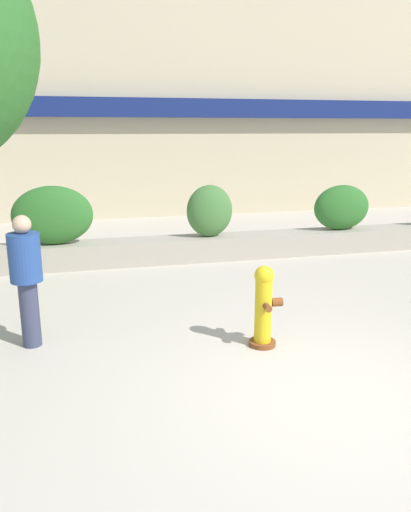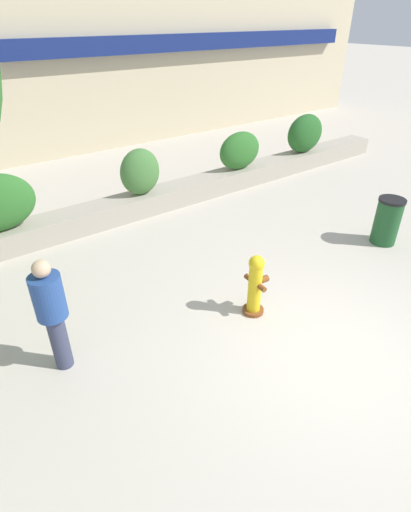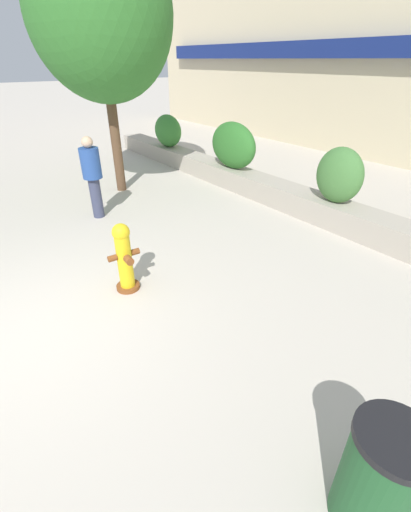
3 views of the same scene
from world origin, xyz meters
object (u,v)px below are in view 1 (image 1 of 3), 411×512
object	(u,v)px
hedge_bush_2	(210,211)
pedestrian	(26,273)
hedge_bush_1	(53,215)
hedge_bush_3	(342,207)
fire_hydrant	(264,305)

from	to	relation	value
hedge_bush_2	pedestrian	world-z (taller)	pedestrian
hedge_bush_1	hedge_bush_2	xyz separation A→B (m)	(3.21, 0.00, -0.03)
hedge_bush_1	hedge_bush_3	xyz separation A→B (m)	(6.32, 0.00, -0.08)
hedge_bush_1	pedestrian	distance (m)	3.79
hedge_bush_1	hedge_bush_3	bearing A→B (deg)	0.00
hedge_bush_1	fire_hydrant	xyz separation A→B (m)	(2.78, -4.51, -0.54)
hedge_bush_1	hedge_bush_3	world-z (taller)	hedge_bush_1
hedge_bush_3	pedestrian	bearing A→B (deg)	-149.67
hedge_bush_1	hedge_bush_3	distance (m)	6.32
pedestrian	hedge_bush_3	bearing A→B (deg)	30.33
hedge_bush_1	pedestrian	size ratio (longest dim) A/B	0.91
hedge_bush_2	fire_hydrant	bearing A→B (deg)	-95.43
hedge_bush_3	fire_hydrant	size ratio (longest dim) A/B	1.23
fire_hydrant	pedestrian	world-z (taller)	pedestrian
hedge_bush_1	hedge_bush_2	world-z (taller)	hedge_bush_1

